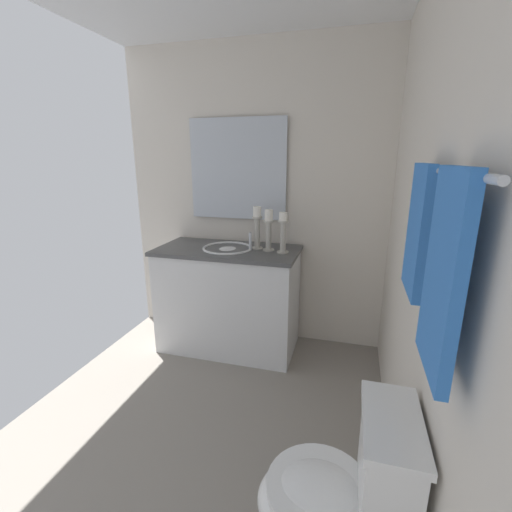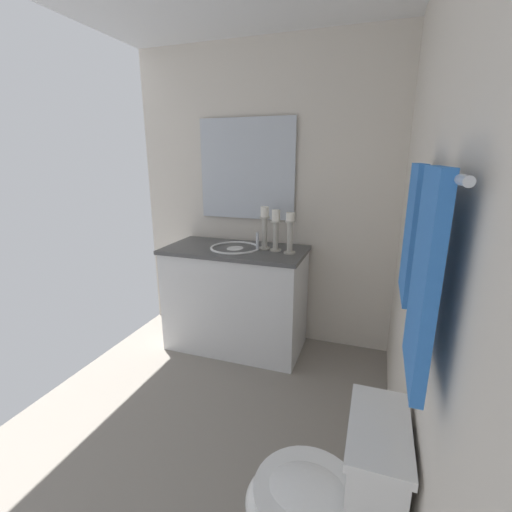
{
  "view_description": "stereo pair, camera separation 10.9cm",
  "coord_description": "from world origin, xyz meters",
  "px_view_note": "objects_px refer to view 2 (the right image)",
  "views": [
    {
      "loc": [
        1.4,
        0.81,
        1.56
      ],
      "look_at": [
        -0.31,
        0.34,
        1.07
      ],
      "focal_mm": 24.75,
      "sensor_mm": 36.0,
      "label": 1
    },
    {
      "loc": [
        1.37,
        0.92,
        1.56
      ],
      "look_at": [
        -0.31,
        0.34,
        1.07
      ],
      "focal_mm": 24.75,
      "sensor_mm": 36.0,
      "label": 2
    }
  ],
  "objects_px": {
    "vanity_cabinet": "(236,298)",
    "candle_holder_short": "(276,229)",
    "mirror": "(247,169)",
    "towel_near_vanity": "(412,232)",
    "sink_basin": "(235,253)",
    "towel_center": "(424,279)",
    "candle_holder_mid": "(265,227)",
    "candle_holder_tall": "(290,232)",
    "toilet": "(325,504)",
    "towel_bar": "(434,172)"
  },
  "relations": [
    {
      "from": "sink_basin",
      "to": "towel_near_vanity",
      "type": "relative_size",
      "value": 0.87
    },
    {
      "from": "mirror",
      "to": "candle_holder_tall",
      "type": "bearing_deg",
      "value": 57.31
    },
    {
      "from": "vanity_cabinet",
      "to": "towel_center",
      "type": "relative_size",
      "value": 2.2
    },
    {
      "from": "towel_center",
      "to": "toilet",
      "type": "bearing_deg",
      "value": -121.43
    },
    {
      "from": "towel_near_vanity",
      "to": "towel_center",
      "type": "relative_size",
      "value": 0.89
    },
    {
      "from": "mirror",
      "to": "towel_center",
      "type": "relative_size",
      "value": 1.59
    },
    {
      "from": "candle_holder_short",
      "to": "candle_holder_mid",
      "type": "bearing_deg",
      "value": -105.89
    },
    {
      "from": "vanity_cabinet",
      "to": "towel_center",
      "type": "distance_m",
      "value": 2.2
    },
    {
      "from": "sink_basin",
      "to": "towel_bar",
      "type": "relative_size",
      "value": 0.47
    },
    {
      "from": "toilet",
      "to": "towel_bar",
      "type": "relative_size",
      "value": 0.88
    },
    {
      "from": "candle_holder_tall",
      "to": "towel_near_vanity",
      "type": "height_order",
      "value": "towel_near_vanity"
    },
    {
      "from": "towel_bar",
      "to": "towel_near_vanity",
      "type": "relative_size",
      "value": 1.85
    },
    {
      "from": "vanity_cabinet",
      "to": "towel_near_vanity",
      "type": "bearing_deg",
      "value": 43.56
    },
    {
      "from": "candle_holder_tall",
      "to": "towel_near_vanity",
      "type": "xyz_separation_m",
      "value": [
        1.22,
        0.72,
        0.29
      ]
    },
    {
      "from": "mirror",
      "to": "towel_near_vanity",
      "type": "distance_m",
      "value": 1.92
    },
    {
      "from": "candle_holder_short",
      "to": "towel_bar",
      "type": "height_order",
      "value": "towel_bar"
    },
    {
      "from": "sink_basin",
      "to": "vanity_cabinet",
      "type": "bearing_deg",
      "value": -90.0
    },
    {
      "from": "candle_holder_mid",
      "to": "towel_center",
      "type": "xyz_separation_m",
      "value": [
        1.71,
        0.94,
        0.24
      ]
    },
    {
      "from": "candle_holder_tall",
      "to": "candle_holder_mid",
      "type": "xyz_separation_m",
      "value": [
        -0.07,
        -0.22,
        0.02
      ]
    },
    {
      "from": "vanity_cabinet",
      "to": "candle_holder_short",
      "type": "relative_size",
      "value": 3.56
    },
    {
      "from": "candle_holder_short",
      "to": "toilet",
      "type": "distance_m",
      "value": 1.81
    },
    {
      "from": "candle_holder_mid",
      "to": "towel_near_vanity",
      "type": "distance_m",
      "value": 1.62
    },
    {
      "from": "mirror",
      "to": "towel_bar",
      "type": "distance_m",
      "value": 2.1
    },
    {
      "from": "candle_holder_short",
      "to": "towel_center",
      "type": "xyz_separation_m",
      "value": [
        1.68,
        0.84,
        0.25
      ]
    },
    {
      "from": "towel_center",
      "to": "candle_holder_mid",
      "type": "bearing_deg",
      "value": -151.19
    },
    {
      "from": "mirror",
      "to": "candle_holder_short",
      "type": "height_order",
      "value": "mirror"
    },
    {
      "from": "sink_basin",
      "to": "candle_holder_short",
      "type": "relative_size",
      "value": 1.26
    },
    {
      "from": "sink_basin",
      "to": "towel_near_vanity",
      "type": "bearing_deg",
      "value": 43.54
    },
    {
      "from": "sink_basin",
      "to": "mirror",
      "type": "relative_size",
      "value": 0.49
    },
    {
      "from": "sink_basin",
      "to": "candle_holder_mid",
      "type": "relative_size",
      "value": 1.19
    },
    {
      "from": "towel_near_vanity",
      "to": "candle_holder_mid",
      "type": "bearing_deg",
      "value": -143.83
    },
    {
      "from": "mirror",
      "to": "candle_holder_tall",
      "type": "height_order",
      "value": "mirror"
    },
    {
      "from": "candle_holder_tall",
      "to": "candle_holder_short",
      "type": "height_order",
      "value": "candle_holder_short"
    },
    {
      "from": "vanity_cabinet",
      "to": "mirror",
      "type": "distance_m",
      "value": 1.07
    },
    {
      "from": "mirror",
      "to": "towel_center",
      "type": "height_order",
      "value": "mirror"
    },
    {
      "from": "vanity_cabinet",
      "to": "toilet",
      "type": "relative_size",
      "value": 1.52
    },
    {
      "from": "vanity_cabinet",
      "to": "mirror",
      "type": "bearing_deg",
      "value": 179.99
    },
    {
      "from": "towel_center",
      "to": "candle_holder_tall",
      "type": "bearing_deg",
      "value": -156.35
    },
    {
      "from": "vanity_cabinet",
      "to": "sink_basin",
      "type": "bearing_deg",
      "value": 90.0
    },
    {
      "from": "mirror",
      "to": "candle_holder_mid",
      "type": "relative_size",
      "value": 2.44
    },
    {
      "from": "mirror",
      "to": "candle_holder_mid",
      "type": "bearing_deg",
      "value": 45.81
    },
    {
      "from": "mirror",
      "to": "toilet",
      "type": "height_order",
      "value": "mirror"
    },
    {
      "from": "vanity_cabinet",
      "to": "towel_near_vanity",
      "type": "xyz_separation_m",
      "value": [
        1.23,
        1.17,
        0.88
      ]
    },
    {
      "from": "candle_holder_short",
      "to": "vanity_cabinet",
      "type": "bearing_deg",
      "value": -85.1
    },
    {
      "from": "towel_near_vanity",
      "to": "candle_holder_tall",
      "type": "bearing_deg",
      "value": -149.47
    },
    {
      "from": "candle_holder_tall",
      "to": "toilet",
      "type": "bearing_deg",
      "value": 18.76
    },
    {
      "from": "vanity_cabinet",
      "to": "sink_basin",
      "type": "distance_m",
      "value": 0.39
    },
    {
      "from": "candle_holder_short",
      "to": "towel_near_vanity",
      "type": "xyz_separation_m",
      "value": [
        1.26,
        0.84,
        0.28
      ]
    },
    {
      "from": "candle_holder_tall",
      "to": "towel_center",
      "type": "xyz_separation_m",
      "value": [
        1.65,
        0.72,
        0.26
      ]
    },
    {
      "from": "candle_holder_mid",
      "to": "toilet",
      "type": "bearing_deg",
      "value": 24.92
    }
  ]
}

